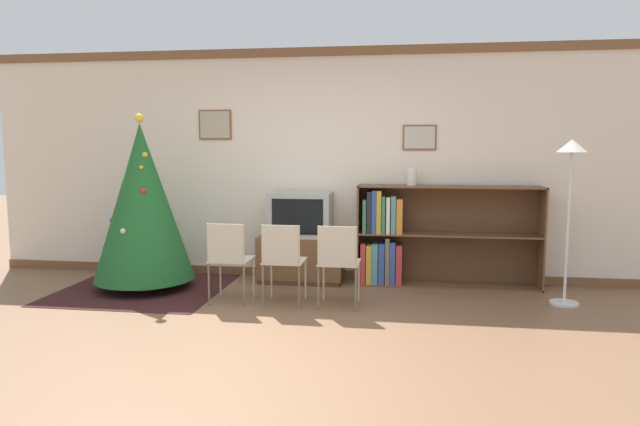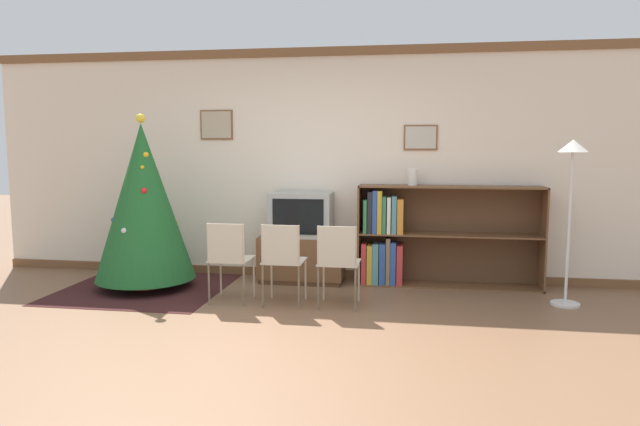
% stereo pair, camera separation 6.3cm
% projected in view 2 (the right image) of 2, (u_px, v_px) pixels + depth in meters
% --- Properties ---
extents(ground_plane, '(24.00, 24.00, 0.00)m').
position_uv_depth(ground_plane, '(273.00, 343.00, 4.57)').
color(ground_plane, brown).
extents(wall_back, '(8.14, 0.11, 2.70)m').
position_uv_depth(wall_back, '(320.00, 165.00, 6.74)').
color(wall_back, silver).
rests_on(wall_back, ground_plane).
extents(area_rug, '(1.75, 1.80, 0.01)m').
position_uv_depth(area_rug, '(147.00, 287.00, 6.37)').
color(area_rug, '#381919').
rests_on(area_rug, ground_plane).
extents(christmas_tree, '(1.08, 1.08, 1.91)m').
position_uv_depth(christmas_tree, '(144.00, 202.00, 6.25)').
color(christmas_tree, maroon).
rests_on(christmas_tree, area_rug).
extents(tv_console, '(0.97, 0.45, 0.53)m').
position_uv_depth(tv_console, '(302.00, 259.00, 6.61)').
color(tv_console, '#4C311E').
rests_on(tv_console, ground_plane).
extents(television, '(0.70, 0.43, 0.51)m').
position_uv_depth(television, '(302.00, 214.00, 6.54)').
color(television, '#9E9E99').
rests_on(television, tv_console).
extents(folding_chair_left, '(0.40, 0.40, 0.82)m').
position_uv_depth(folding_chair_left, '(229.00, 257.00, 5.69)').
color(folding_chair_left, '#BCB29E').
rests_on(folding_chair_left, ground_plane).
extents(folding_chair_center, '(0.40, 0.40, 0.82)m').
position_uv_depth(folding_chair_center, '(283.00, 259.00, 5.60)').
color(folding_chair_center, '#BCB29E').
rests_on(folding_chair_center, ground_plane).
extents(folding_chair_right, '(0.40, 0.40, 0.82)m').
position_uv_depth(folding_chair_right, '(338.00, 260.00, 5.52)').
color(folding_chair_right, '#BCB29E').
rests_on(folding_chair_right, ground_plane).
extents(bookshelf, '(2.03, 0.36, 1.13)m').
position_uv_depth(bookshelf, '(415.00, 238.00, 6.43)').
color(bookshelf, brown).
rests_on(bookshelf, ground_plane).
extents(vase, '(0.10, 0.10, 0.19)m').
position_uv_depth(vase, '(413.00, 177.00, 6.39)').
color(vase, silver).
rests_on(vase, bookshelf).
extents(standing_lamp, '(0.28, 0.28, 1.64)m').
position_uv_depth(standing_lamp, '(572.00, 179.00, 5.52)').
color(standing_lamp, silver).
rests_on(standing_lamp, ground_plane).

